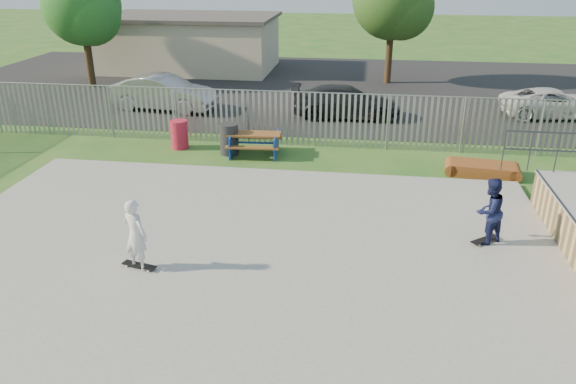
# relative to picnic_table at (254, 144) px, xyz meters

# --- Properties ---
(ground) EXTENTS (120.00, 120.00, 0.00)m
(ground) POSITION_rel_picnic_table_xyz_m (1.00, -7.79, -0.40)
(ground) COLOR #285F20
(ground) RESTS_ON ground
(concrete_slab) EXTENTS (15.00, 12.00, 0.15)m
(concrete_slab) POSITION_rel_picnic_table_xyz_m (1.00, -7.79, -0.32)
(concrete_slab) COLOR gray
(concrete_slab) RESTS_ON ground
(fence) EXTENTS (26.04, 16.02, 2.00)m
(fence) POSITION_rel_picnic_table_xyz_m (2.00, -3.20, 0.60)
(fence) COLOR gray
(fence) RESTS_ON ground
(picnic_table) EXTENTS (1.93, 1.63, 0.78)m
(picnic_table) POSITION_rel_picnic_table_xyz_m (0.00, 0.00, 0.00)
(picnic_table) COLOR brown
(picnic_table) RESTS_ON ground
(funbox) EXTENTS (2.04, 1.20, 0.39)m
(funbox) POSITION_rel_picnic_table_xyz_m (7.60, -0.96, -0.20)
(funbox) COLOR brown
(funbox) RESTS_ON ground
(trash_bin_red) EXTENTS (0.62, 0.62, 1.03)m
(trash_bin_red) POSITION_rel_picnic_table_xyz_m (-2.82, 0.31, 0.12)
(trash_bin_red) COLOR #B41B34
(trash_bin_red) RESTS_ON ground
(trash_bin_grey) EXTENTS (0.65, 0.65, 1.09)m
(trash_bin_grey) POSITION_rel_picnic_table_xyz_m (-0.88, -0.06, 0.15)
(trash_bin_grey) COLOR #252528
(trash_bin_grey) RESTS_ON ground
(parking_lot) EXTENTS (40.00, 18.00, 0.02)m
(parking_lot) POSITION_rel_picnic_table_xyz_m (1.00, 11.21, -0.39)
(parking_lot) COLOR black
(parking_lot) RESTS_ON ground
(car_silver) EXTENTS (4.86, 2.21, 1.55)m
(car_silver) POSITION_rel_picnic_table_xyz_m (-5.22, 5.46, 0.40)
(car_silver) COLOR #A5A4A9
(car_silver) RESTS_ON parking_lot
(car_dark) EXTENTS (4.71, 2.10, 1.34)m
(car_dark) POSITION_rel_picnic_table_xyz_m (2.95, 5.32, 0.30)
(car_dark) COLOR black
(car_dark) RESTS_ON parking_lot
(car_white) EXTENTS (4.54, 2.45, 1.21)m
(car_white) POSITION_rel_picnic_table_xyz_m (11.79, 6.63, 0.23)
(car_white) COLOR silver
(car_white) RESTS_ON parking_lot
(building) EXTENTS (10.40, 6.40, 3.20)m
(building) POSITION_rel_picnic_table_xyz_m (-7.00, 15.21, 1.21)
(building) COLOR beige
(building) RESTS_ON ground
(tree_left) EXTENTS (3.94, 3.94, 6.07)m
(tree_left) POSITION_rel_picnic_table_xyz_m (-10.75, 9.67, 3.69)
(tree_left) COLOR #44311B
(tree_left) RESTS_ON ground
(skateboard_a) EXTENTS (0.75, 0.66, 0.08)m
(skateboard_a) POSITION_rel_picnic_table_xyz_m (6.81, -5.94, -0.21)
(skateboard_a) COLOR black
(skateboard_a) RESTS_ON concrete_slab
(skateboard_b) EXTENTS (0.82, 0.38, 0.08)m
(skateboard_b) POSITION_rel_picnic_table_xyz_m (-0.95, -8.26, -0.21)
(skateboard_b) COLOR black
(skateboard_b) RESTS_ON concrete_slab
(skater_navy) EXTENTS (1.00, 0.98, 1.63)m
(skater_navy) POSITION_rel_picnic_table_xyz_m (6.81, -5.94, 0.57)
(skater_navy) COLOR #161C46
(skater_navy) RESTS_ON concrete_slab
(skater_white) EXTENTS (0.70, 0.59, 1.63)m
(skater_white) POSITION_rel_picnic_table_xyz_m (-0.95, -8.26, 0.57)
(skater_white) COLOR silver
(skater_white) RESTS_ON concrete_slab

